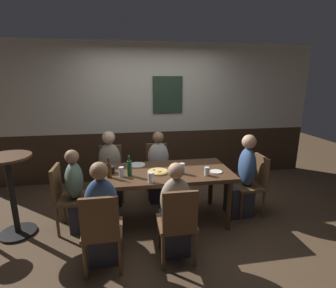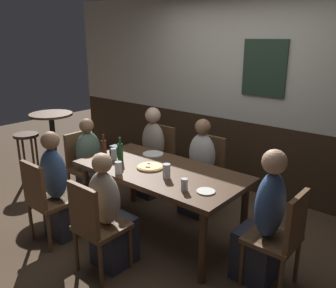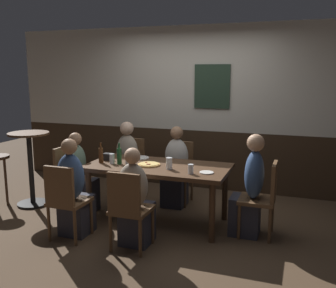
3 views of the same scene
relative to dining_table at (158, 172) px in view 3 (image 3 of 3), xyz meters
The scene contains 26 objects.
ground_plane 0.66m from the dining_table, ahead, with size 12.00×12.00×0.00m, color #4C3826.
wall_back 1.77m from the dining_table, 89.93° to the left, with size 6.40×0.13×2.60m.
dining_table is the anchor object (origin of this frame).
chair_head_east 1.31m from the dining_table, ahead, with size 0.40×0.40×0.88m.
chair_left_near 1.16m from the dining_table, 132.28° to the right, with size 0.40×0.40×0.88m.
chair_head_west 1.31m from the dining_table, behind, with size 0.40×0.40×0.88m.
chair_left_far 1.16m from the dining_table, 132.28° to the left, with size 0.40×0.40×0.88m.
chair_mid_far 0.87m from the dining_table, 90.00° to the left, with size 0.40×0.40×0.88m.
chair_mid_near 0.87m from the dining_table, 90.00° to the right, with size 0.40×0.40×0.88m.
person_head_east 1.15m from the dining_table, ahead, with size 0.37×0.34×1.20m.
person_left_near 1.05m from the dining_table, 138.33° to the right, with size 0.34×0.37×1.15m.
person_head_west 1.15m from the dining_table, behind, with size 0.37×0.34×1.09m.
person_left_far 1.05m from the dining_table, 138.29° to the left, with size 0.34×0.37×1.16m.
person_mid_far 0.71m from the dining_table, 90.00° to the left, with size 0.34×0.37×1.13m.
person_mid_near 0.72m from the dining_table, 90.00° to the right, with size 0.34×0.37×1.10m.
pizza 0.14m from the dining_table, 158.51° to the right, with size 0.28×0.28×0.03m.
highball_clear 0.57m from the dining_table, 26.68° to the right, with size 0.06×0.06×0.11m.
pint_glass_pale 0.28m from the dining_table, 34.53° to the right, with size 0.07×0.07×0.14m.
beer_glass_half 0.60m from the dining_table, 168.94° to the right, with size 0.07×0.07×0.13m.
pint_glass_amber 0.45m from the dining_table, 122.76° to the right, with size 0.07×0.07×0.12m.
beer_bottle_green 0.52m from the dining_table, 167.55° to the right, with size 0.06×0.06×0.27m.
beer_bottle_brown 0.76m from the dining_table, behind, with size 0.06×0.06×0.26m.
plate_white_large 0.48m from the dining_table, 141.77° to the left, with size 0.24×0.24×0.01m, color white.
plate_white_small 0.68m from the dining_table, 13.34° to the right, with size 0.16×0.16×0.01m, color white.
condiment_caddy 0.74m from the dining_table, behind, with size 0.11×0.09×0.09m, color black.
side_bar_table 1.93m from the dining_table, behind, with size 0.56×0.56×1.05m.
Camera 3 is at (1.68, -4.30, 1.88)m, focal length 40.90 mm.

